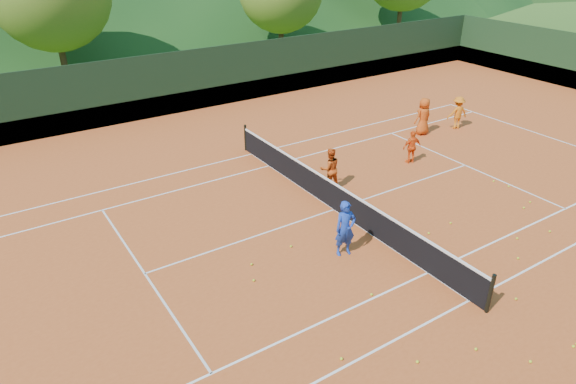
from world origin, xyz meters
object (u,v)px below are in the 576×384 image
coach (345,229)px  tennis_net (335,196)px  student_b (412,147)px  student_c (423,116)px  student_a (330,169)px  student_d (458,113)px

coach → tennis_net: size_ratio=0.14×
student_b → tennis_net: student_b is taller
student_c → coach: bearing=34.1°
coach → student_c: size_ratio=1.01×
student_a → student_d: size_ratio=1.01×
coach → student_c: 10.36m
student_a → student_d: bearing=-154.6°
student_c → student_d: size_ratio=1.11×
student_b → tennis_net: bearing=27.7°
student_b → student_d: 4.80m
coach → student_b: coach is taller
tennis_net → student_c: bearing=24.1°
student_d → student_a: bearing=27.2°
coach → tennis_net: coach is taller
coach → student_b: size_ratio=1.26×
coach → student_a: bearing=72.3°
coach → student_a: (2.13, 3.51, -0.07)m
student_b → student_d: (4.51, 1.64, 0.09)m
coach → student_b: bearing=43.5°
student_c → tennis_net: bearing=26.2°
coach → student_d: bearing=39.5°
coach → student_c: coach is taller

